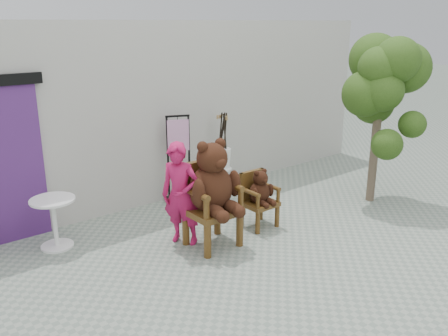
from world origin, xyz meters
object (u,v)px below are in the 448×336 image
Objects in this scene: chair_big at (212,188)px; tree at (384,79)px; cafe_table at (54,217)px; display_stand at (179,170)px; stool_bucket at (223,158)px; person at (181,195)px; chair_small at (259,193)px.

chair_big is 3.51m from tree.
cafe_table is 0.47× the size of display_stand.
tree is (1.81, -1.93, 1.43)m from stool_bucket.
cafe_table is (-1.37, 1.05, -0.30)m from person.
cafe_table is at bearing -147.57° from display_stand.
tree is (3.61, -0.59, 1.33)m from person.
chair_big is 1.03× the size of stool_bucket.
display_stand is at bearing 103.17° from chair_small.
tree is at bearing -6.08° from chair_big.
chair_small is at bearing 169.89° from tree.
chair_big is 2.18m from cafe_table.
tree reaches higher than person.
person is (-0.34, 0.24, -0.10)m from chair_big.
chair_small is 0.32× the size of tree.
cafe_table is at bearing -174.69° from stool_bucket.
chair_big reaches higher than cafe_table.
chair_small is at bearing -53.40° from display_stand.
stool_bucket is (1.46, 1.59, -0.20)m from chair_big.
chair_small is 1.30m from person.
stool_bucket is at bearing 5.31° from cafe_table.
display_stand is at bearing 175.81° from stool_bucket.
cafe_table is (-1.71, 1.29, -0.40)m from chair_big.
person is 0.98× the size of display_stand.
person is at bearing -99.15° from display_stand.
chair_big is at bearing -37.08° from cafe_table.
person is 3.89m from tree.
display_stand reaches higher than cafe_table.
tree is at bearing -46.88° from stool_bucket.
display_stand reaches higher than chair_small.
tree is at bearing -18.23° from cafe_table.
display_stand is (-0.37, 1.58, 0.06)m from chair_small.
chair_small is at bearing -24.84° from cafe_table.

